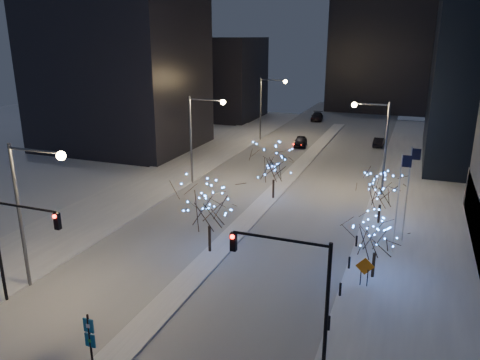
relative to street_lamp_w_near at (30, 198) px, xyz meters
The scene contains 25 objects.
ground 11.23m from the street_lamp_w_near, 12.61° to the right, with size 160.00×160.00×0.00m, color white.
road 34.80m from the street_lamp_w_near, 74.85° to the left, with size 20.00×130.00×0.02m, color #ADB2BD.
median 30.09m from the street_lamp_w_near, 72.30° to the left, with size 2.00×80.00×0.15m, color white.
east_sidewalk 30.63m from the street_lamp_w_near, 36.94° to the left, with size 10.00×90.00×0.15m, color white.
west_sidewalk 19.77m from the street_lamp_w_near, 105.71° to the left, with size 8.00×90.00×0.15m, color white.
filler_west_near 42.87m from the street_lamp_w_near, 116.64° to the left, with size 22.00×18.00×24.00m, color black.
filler_west_far 70.12m from the street_lamp_w_near, 104.09° to the left, with size 18.00×16.00×16.00m, color black.
horizon_block 92.38m from the street_lamp_w_near, 80.58° to the left, with size 24.00×14.00×42.00m, color black.
street_lamp_w_near is the anchor object (origin of this frame).
street_lamp_w_mid 25.00m from the street_lamp_w_near, 90.00° to the left, with size 4.40×0.56×10.00m.
street_lamp_w_far 50.00m from the street_lamp_w_near, 90.00° to the left, with size 4.40×0.56×10.00m.
street_lamp_east 33.85m from the street_lamp_w_near, 55.81° to the left, with size 3.90×0.56×10.00m.
traffic_signal_west 2.70m from the street_lamp_w_near, 76.04° to the right, with size 5.26×0.43×7.00m.
traffic_signal_east 17.99m from the street_lamp_w_near, ahead, with size 5.26×0.43×7.00m.
flagpoles 27.07m from the street_lamp_w_near, 34.36° to the left, with size 1.35×2.60×8.00m.
bollards 21.57m from the street_lamp_w_near, 22.69° to the left, with size 0.16×12.16×0.90m.
car_near 48.46m from the street_lamp_w_near, 82.54° to the left, with size 1.83×4.56×1.55m, color black.
car_mid 55.21m from the street_lamp_w_near, 71.32° to the left, with size 1.44×4.13×1.36m, color black.
car_far 71.40m from the street_lamp_w_near, 86.84° to the left, with size 2.21×5.44×1.58m, color black.
holiday_tree_median_near 12.57m from the street_lamp_w_near, 46.84° to the left, with size 4.94×4.94×6.06m.
holiday_tree_median_far 24.87m from the street_lamp_w_near, 67.56° to the left, with size 5.74×5.74×5.69m.
holiday_tree_plaza_near 23.09m from the street_lamp_w_near, 24.10° to the left, with size 4.54×4.54×4.77m.
holiday_tree_plaza_far 28.55m from the street_lamp_w_near, 44.15° to the left, with size 4.27×4.27×4.94m.
wayfinding_sign 11.09m from the street_lamp_w_near, 33.28° to the right, with size 0.59×0.11×3.33m.
construction_sign 22.47m from the street_lamp_w_near, 21.01° to the left, with size 1.26×0.25×2.09m.
Camera 1 is at (13.68, -19.56, 16.48)m, focal length 35.00 mm.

